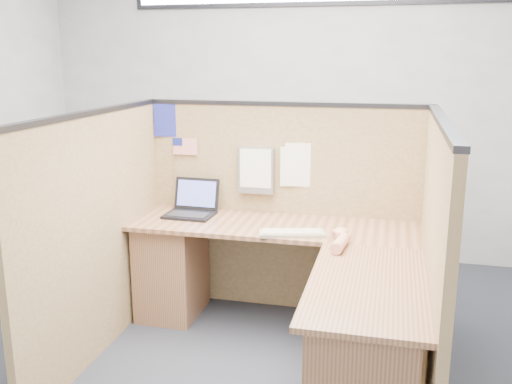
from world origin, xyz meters
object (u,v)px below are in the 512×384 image
(l_desk, at_px, (289,296))
(mouse, at_px, (341,235))
(keyboard, at_px, (292,233))
(laptop, at_px, (192,206))

(l_desk, relative_size, mouse, 18.81)
(l_desk, distance_m, keyboard, 0.40)
(l_desk, height_order, mouse, mouse)
(l_desk, relative_size, laptop, 5.69)
(laptop, relative_size, mouse, 3.31)
(keyboard, relative_size, mouse, 4.21)
(keyboard, bearing_deg, mouse, -13.79)
(laptop, xyz_separation_m, keyboard, (0.79, -0.32, -0.05))
(l_desk, height_order, laptop, laptop)
(l_desk, bearing_deg, mouse, 33.38)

